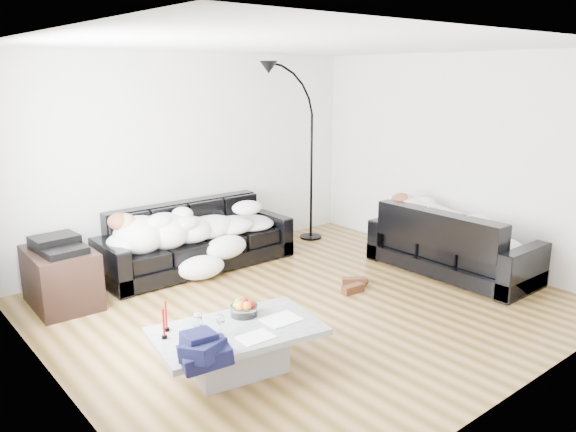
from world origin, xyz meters
TOP-DOWN VIEW (x-y plane):
  - ground at (0.00, 0.00)m, footprint 5.00×5.00m
  - wall_back at (0.00, 2.25)m, footprint 5.00×0.02m
  - wall_left at (-2.50, 0.00)m, footprint 0.02×4.50m
  - wall_right at (2.50, 0.00)m, footprint 0.02×4.50m
  - ceiling at (0.00, 0.00)m, footprint 5.00×5.00m
  - sofa_back at (-0.26, 1.74)m, footprint 2.40×0.83m
  - sofa_right at (2.01, -0.37)m, footprint 0.85×1.98m
  - sleeper_back at (-0.26, 1.69)m, footprint 2.03×0.70m
  - sleeper_right at (2.01, -0.37)m, footprint 0.72×1.70m
  - teal_cushion at (1.95, 0.24)m, footprint 0.42×0.38m
  - coffee_table at (-1.32, -0.67)m, footprint 1.43×0.98m
  - fruit_bowl at (-1.13, -0.50)m, footprint 0.26×0.26m
  - wine_glass_a at (-1.59, -0.52)m, footprint 0.08×0.08m
  - wine_glass_b at (-1.67, -0.66)m, footprint 0.09×0.09m
  - wine_glass_c at (-1.49, -0.69)m, footprint 0.08×0.08m
  - candle_left at (-1.85, -0.46)m, footprint 0.05×0.05m
  - candle_right at (-1.77, -0.35)m, footprint 0.05×0.05m
  - newspaper_a at (-0.95, -0.76)m, footprint 0.31×0.24m
  - newspaper_b at (-1.30, -0.89)m, footprint 0.28×0.21m
  - navy_jacket at (-1.81, -0.95)m, footprint 0.38×0.33m
  - shoes at (0.69, -0.01)m, footprint 0.52×0.43m
  - av_cabinet at (-1.95, 1.62)m, footprint 0.62×0.89m
  - stereo at (-1.95, 1.62)m, footprint 0.46×0.37m
  - floor_lamp at (1.68, 1.81)m, footprint 0.86×0.58m

SIDE VIEW (x-z plane):
  - ground at x=0.00m, z-range 0.00..0.00m
  - shoes at x=0.69m, z-range 0.00..0.10m
  - coffee_table at x=-1.32m, z-range 0.00..0.38m
  - av_cabinet at x=-1.95m, z-range 0.00..0.60m
  - newspaper_a at x=-0.95m, z-range 0.39..0.39m
  - newspaper_b at x=-1.30m, z-range 0.39..0.39m
  - sofa_back at x=-0.26m, z-range 0.00..0.79m
  - sofa_right at x=2.01m, z-range 0.00..0.80m
  - fruit_bowl at x=-1.13m, z-range 0.38..0.52m
  - wine_glass_a at x=-1.59m, z-range 0.38..0.56m
  - wine_glass_c at x=-1.49m, z-range 0.38..0.56m
  - wine_glass_b at x=-1.67m, z-range 0.38..0.57m
  - candle_left at x=-1.85m, z-range 0.38..0.62m
  - candle_right at x=-1.77m, z-range 0.38..0.63m
  - navy_jacket at x=-1.81m, z-range 0.46..0.65m
  - sleeper_back at x=-0.26m, z-range 0.42..0.83m
  - sleeper_right at x=2.01m, z-range 0.42..0.84m
  - stereo at x=-1.95m, z-range 0.60..0.73m
  - teal_cushion at x=1.95m, z-range 0.62..0.82m
  - floor_lamp at x=1.68m, z-range 0.00..2.20m
  - wall_back at x=0.00m, z-range 0.00..2.60m
  - wall_left at x=-2.50m, z-range 0.00..2.60m
  - wall_right at x=2.50m, z-range 0.00..2.60m
  - ceiling at x=0.00m, z-range 2.60..2.60m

